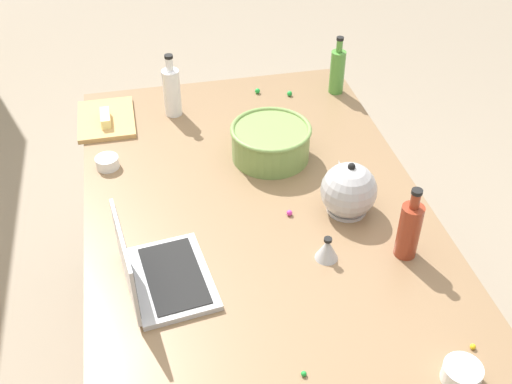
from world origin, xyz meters
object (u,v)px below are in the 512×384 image
Objects in this scene: kettle at (349,191)px; ramekin_small at (462,373)px; bottle_olive at (337,71)px; kitchen_timer at (327,249)px; bottle_soy at (409,229)px; cutting_board at (106,119)px; laptop at (156,273)px; ramekin_medium at (107,162)px; mixing_bowl_large at (271,142)px; bottle_vinegar at (172,91)px; butter_stick_left at (105,118)px.

kettle is 0.67m from ramekin_small.
kitchen_timer is (-0.93, 0.33, -0.06)m from bottle_olive.
cutting_board is at bearing 42.34° from bottle_soy.
bottle_olive is (0.93, -0.83, 0.05)m from laptop.
ramekin_medium is at bearing 11.51° from laptop.
kettle is 2.62× the size of ramekin_medium.
ramekin_small is (-0.44, 0.04, -0.07)m from bottle_soy.
cutting_board is at bearing 46.62° from kettle.
kitchen_timer is at bearing 22.41° from ramekin_small.
cutting_board is 2.98× the size of ramekin_small.
kettle is (-0.34, -0.17, 0.01)m from mixing_bowl_large.
bottle_olive is 0.96× the size of bottle_vinegar.
cutting_board is at bearing 90.19° from bottle_vinegar.
kettle is at bearing -133.38° from cutting_board.
bottle_soy reaches higher than ramekin_medium.
cutting_board is 3.73× the size of kitchen_timer.
butter_stick_left is at bearing -180.00° from cutting_board.
bottle_soy is 0.99× the size of bottle_olive.
bottle_soy reaches higher than butter_stick_left.
bottle_soy is at bearing -137.66° from cutting_board.
kitchen_timer is (0.47, 0.19, 0.01)m from ramekin_small.
bottle_vinegar is 0.42m from ramekin_medium.
kettle is (-0.74, 0.20, -0.02)m from bottle_olive.
butter_stick_left reaches higher than cutting_board.
bottle_soy is 0.84× the size of cutting_board.
kitchen_timer is (0.03, 0.23, -0.06)m from bottle_soy.
bottle_olive is at bearing -41.55° from laptop.
laptop is at bearing 170.81° from bottle_vinegar.
kettle reaches higher than ramekin_medium.
bottle_olive is 3.01× the size of ramekin_medium.
bottle_olive is 0.95m from cutting_board.
butter_stick_left is 1.07m from kitchen_timer.
mixing_bowl_large is at bearing -95.94° from ramekin_medium.
kettle is at bearing -152.85° from mixing_bowl_large.
kettle reaches higher than mixing_bowl_large.
mixing_bowl_large is 0.66m from butter_stick_left.
bottle_olive reaches higher than laptop.
kettle reaches higher than kitchen_timer.
mixing_bowl_large is (0.54, -0.45, 0.02)m from laptop.
butter_stick_left is (-0.03, 0.26, -0.07)m from bottle_vinegar.
kitchen_timer is (-0.90, -0.35, -0.07)m from bottle_vinegar.
bottle_soy is 0.97m from bottle_olive.
mixing_bowl_large is 0.54m from kitchen_timer.
laptop is at bearing 87.53° from bottle_soy.
bottle_vinegar is 0.97m from kitchen_timer.
laptop is at bearing -172.26° from butter_stick_left.
bottle_vinegar reaches higher than kitchen_timer.
kitchen_timer is at bearing 146.77° from kettle.
mixing_bowl_large is 1.19× the size of bottle_soy.
bottle_soy is at bearing -153.85° from mixing_bowl_large.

